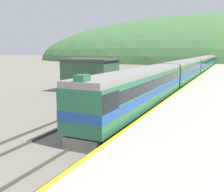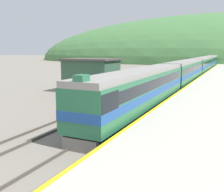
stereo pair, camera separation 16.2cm
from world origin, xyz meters
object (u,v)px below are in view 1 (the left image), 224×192
(carriage_third, at_px, (200,65))
(carriage_fourth, at_px, (208,61))
(carriage_second, at_px, (184,71))
(express_train_lead_car, at_px, (140,89))

(carriage_third, height_order, carriage_fourth, same)
(carriage_second, xyz_separation_m, carriage_third, (0.00, 22.54, 0.00))
(express_train_lead_car, relative_size, carriage_fourth, 0.98)
(carriage_second, relative_size, carriage_fourth, 1.00)
(carriage_second, height_order, carriage_fourth, same)
(express_train_lead_car, bearing_deg, carriage_fourth, 90.00)
(express_train_lead_car, relative_size, carriage_second, 0.98)
(carriage_fourth, bearing_deg, carriage_third, -90.00)
(express_train_lead_car, height_order, carriage_third, express_train_lead_car)
(carriage_second, relative_size, carriage_third, 1.00)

